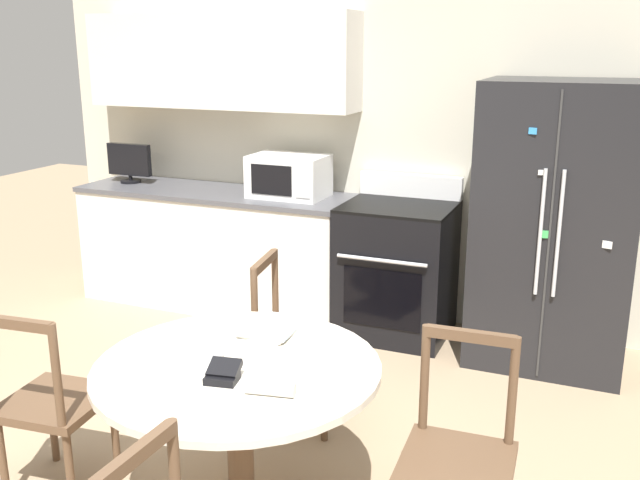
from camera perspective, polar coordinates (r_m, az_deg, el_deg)
The scene contains 14 objects.
back_wall at distance 5.23m, azimuth 1.13°, elevation 9.73°, with size 5.20×0.44×2.60m.
kitchen_counter at distance 5.52m, azimuth -8.23°, elevation -0.61°, with size 2.13×0.64×0.90m.
refrigerator at distance 4.61m, azimuth 18.27°, elevation 1.06°, with size 0.93×0.74×1.76m.
oven_range at distance 4.93m, azimuth 6.16°, elevation -2.31°, with size 0.73×0.68×1.08m.
microwave at distance 5.12m, azimuth -2.51°, elevation 5.14°, with size 0.53×0.38×0.30m.
countertop_tv at distance 5.83m, azimuth -15.00°, elevation 6.07°, with size 0.38×0.16×0.31m.
dining_table at distance 2.98m, azimuth -6.53°, elevation -12.43°, with size 1.15×1.15×0.73m.
dining_chair_left at distance 3.43m, azimuth -20.69°, elevation -12.19°, with size 0.46×0.46×0.90m.
dining_chair_far at distance 3.80m, azimuth -2.01°, elevation -8.37°, with size 0.48×0.48×0.90m.
dining_chair_right at distance 2.90m, azimuth 10.99°, elevation -16.83°, with size 0.44×0.44×0.90m.
candle_glass at distance 2.93m, azimuth -8.62°, elevation -8.99°, with size 0.08×0.08×0.09m.
folded_napkin at distance 2.66m, azimuth -4.02°, elevation -11.76°, with size 0.19×0.09×0.05m.
wallet at distance 2.78m, azimuth -7.75°, elevation -10.53°, with size 0.14×0.15×0.07m.
mail_stack at distance 3.21m, azimuth -3.74°, elevation -7.01°, with size 0.25×0.32×0.02m.
Camera 1 is at (1.61, -2.25, 1.98)m, focal length 40.00 mm.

